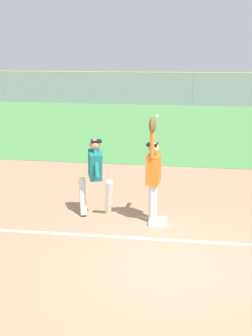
{
  "coord_description": "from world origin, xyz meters",
  "views": [
    {
      "loc": [
        0.38,
        -6.89,
        3.58
      ],
      "look_at": [
        -1.14,
        2.41,
        1.05
      ],
      "focal_mm": 47.15,
      "sensor_mm": 36.0,
      "label": 1
    }
  ],
  "objects_px": {
    "first_base": "(158,222)",
    "parked_car_blue": "(228,91)",
    "baseball": "(157,116)",
    "runner": "(95,172)",
    "fielder": "(153,171)",
    "parked_car_green": "(150,90)",
    "parked_car_red": "(74,89)"
  },
  "relations": [
    {
      "from": "parked_car_green",
      "to": "parked_car_red",
      "type": "bearing_deg",
      "value": -178.1
    },
    {
      "from": "fielder",
      "to": "baseball",
      "type": "bearing_deg",
      "value": 118.09
    },
    {
      "from": "runner",
      "to": "parked_car_green",
      "type": "distance_m",
      "value": 24.53
    },
    {
      "from": "runner",
      "to": "baseball",
      "type": "bearing_deg",
      "value": -33.8
    },
    {
      "from": "fielder",
      "to": "parked_car_red",
      "type": "bearing_deg",
      "value": -66.89
    },
    {
      "from": "fielder",
      "to": "parked_car_blue",
      "type": "bearing_deg",
      "value": -93.34
    },
    {
      "from": "baseball",
      "to": "fielder",
      "type": "bearing_deg",
      "value": 114.44
    },
    {
      "from": "fielder",
      "to": "parked_car_green",
      "type": "xyz_separation_m",
      "value": [
        -2.76,
        24.65,
        -0.45
      ]
    },
    {
      "from": "fielder",
      "to": "parked_car_red",
      "type": "height_order",
      "value": "fielder"
    },
    {
      "from": "runner",
      "to": "parked_car_red",
      "type": "xyz_separation_m",
      "value": [
        -7.39,
        24.39,
        -0.32
      ]
    },
    {
      "from": "fielder",
      "to": "parked_car_blue",
      "type": "relative_size",
      "value": 0.5
    },
    {
      "from": "first_base",
      "to": "runner",
      "type": "height_order",
      "value": "runner"
    },
    {
      "from": "parked_car_green",
      "to": "first_base",
      "type": "bearing_deg",
      "value": -82.38
    },
    {
      "from": "first_base",
      "to": "parked_car_red",
      "type": "distance_m",
      "value": 26.23
    },
    {
      "from": "parked_car_blue",
      "to": "runner",
      "type": "bearing_deg",
      "value": -105.14
    },
    {
      "from": "parked_car_green",
      "to": "parked_car_blue",
      "type": "distance_m",
      "value": 5.81
    },
    {
      "from": "fielder",
      "to": "parked_car_blue",
      "type": "xyz_separation_m",
      "value": [
        3.05,
        24.88,
        -0.45
      ]
    },
    {
      "from": "first_base",
      "to": "fielder",
      "type": "distance_m",
      "value": 1.1
    },
    {
      "from": "runner",
      "to": "baseball",
      "type": "xyz_separation_m",
      "value": [
        1.36,
        -0.33,
        1.3
      ]
    },
    {
      "from": "baseball",
      "to": "parked_car_blue",
      "type": "xyz_separation_m",
      "value": [
        2.98,
        25.04,
        -1.62
      ]
    },
    {
      "from": "fielder",
      "to": "parked_car_green",
      "type": "height_order",
      "value": "fielder"
    },
    {
      "from": "first_base",
      "to": "parked_car_green",
      "type": "distance_m",
      "value": 24.97
    },
    {
      "from": "parked_car_red",
      "to": "parked_car_blue",
      "type": "xyz_separation_m",
      "value": [
        11.73,
        0.33,
        0.0
      ]
    },
    {
      "from": "first_base",
      "to": "parked_car_blue",
      "type": "bearing_deg",
      "value": 83.34
    },
    {
      "from": "fielder",
      "to": "runner",
      "type": "relative_size",
      "value": 1.33
    },
    {
      "from": "first_base",
      "to": "runner",
      "type": "bearing_deg",
      "value": 167.82
    },
    {
      "from": "baseball",
      "to": "parked_car_blue",
      "type": "distance_m",
      "value": 25.27
    },
    {
      "from": "runner",
      "to": "parked_car_red",
      "type": "height_order",
      "value": "runner"
    },
    {
      "from": "baseball",
      "to": "parked_car_red",
      "type": "relative_size",
      "value": 0.02
    },
    {
      "from": "parked_car_red",
      "to": "parked_car_green",
      "type": "xyz_separation_m",
      "value": [
        5.92,
        0.1,
        0.0
      ]
    },
    {
      "from": "parked_car_green",
      "to": "parked_car_blue",
      "type": "bearing_deg",
      "value": 3.25
    },
    {
      "from": "baseball",
      "to": "parked_car_blue",
      "type": "relative_size",
      "value": 0.02
    }
  ]
}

